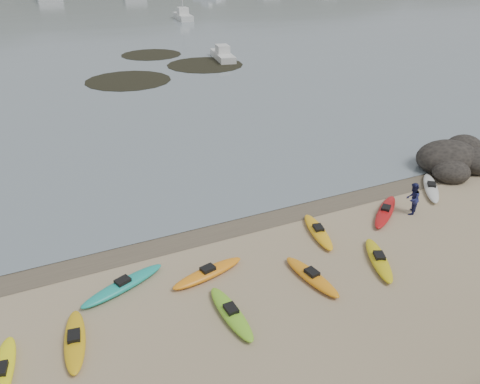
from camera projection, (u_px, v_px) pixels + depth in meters
ground at (240, 219)px, 23.01m from camera, size 600.00×600.00×0.00m
wet_sand at (243, 222)px, 22.77m from camera, size 60.00×60.00×0.00m
kayaks at (270, 264)px, 19.41m from camera, size 23.63×7.68×0.34m
person_east at (413, 199)px, 23.15m from camera, size 1.02×0.97×1.66m
rock_cluster at (456, 163)px, 28.46m from camera, size 5.53×4.11×2.00m
kelp_mats at (164, 67)px, 53.39m from camera, size 18.55×20.29×0.04m
moored_boats at (41, 22)px, 83.58m from camera, size 96.51×86.33×1.37m
far_hills at (130, 24)px, 201.20m from camera, size 550.00×135.00×80.00m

